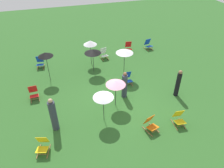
% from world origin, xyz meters
% --- Properties ---
extents(ground_plane, '(40.00, 40.00, 0.00)m').
position_xyz_m(ground_plane, '(0.00, 0.00, 0.00)').
color(ground_plane, '#2D6026').
extents(deckchair_0, '(0.53, 0.79, 0.83)m').
position_xyz_m(deckchair_0, '(2.42, -2.38, 0.37)').
color(deckchair_0, olive).
rests_on(deckchair_0, ground).
extents(deckchair_1, '(0.66, 0.86, 0.83)m').
position_xyz_m(deckchair_1, '(-4.15, -2.13, 0.37)').
color(deckchair_1, olive).
rests_on(deckchair_1, ground).
extents(deckchair_2, '(0.68, 0.87, 0.83)m').
position_xyz_m(deckchair_2, '(0.91, -2.32, 0.37)').
color(deckchair_2, olive).
rests_on(deckchair_2, ground).
extents(deckchair_3, '(0.58, 0.82, 0.83)m').
position_xyz_m(deckchair_3, '(0.57, 5.31, 0.37)').
color(deckchair_3, olive).
rests_on(deckchair_3, ground).
extents(deckchair_4, '(0.56, 0.81, 0.83)m').
position_xyz_m(deckchair_4, '(-4.10, 5.33, 0.37)').
color(deckchair_4, olive).
rests_on(deckchair_4, ground).
extents(deckchair_5, '(0.62, 0.84, 0.83)m').
position_xyz_m(deckchair_5, '(2.76, 5.83, 0.37)').
color(deckchair_5, olive).
rests_on(deckchair_5, ground).
extents(deckchair_6, '(0.49, 0.77, 0.83)m').
position_xyz_m(deckchair_6, '(1.17, 1.66, 0.37)').
color(deckchair_6, olive).
rests_on(deckchair_6, ground).
extents(deckchair_7, '(0.60, 0.83, 0.83)m').
position_xyz_m(deckchair_7, '(4.48, 5.83, 0.37)').
color(deckchair_7, olive).
rests_on(deckchair_7, ground).
extents(deckchair_8, '(0.53, 0.80, 0.83)m').
position_xyz_m(deckchair_8, '(-4.53, 1.80, 0.37)').
color(deckchair_8, olive).
rests_on(deckchair_8, ground).
extents(umbrella_0, '(1.05, 1.05, 1.65)m').
position_xyz_m(umbrella_0, '(-0.19, -0.12, 1.53)').
color(umbrella_0, black).
rests_on(umbrella_0, ground).
extents(umbrella_1, '(1.01, 1.01, 1.71)m').
position_xyz_m(umbrella_1, '(-1.09, -1.03, 1.59)').
color(umbrella_1, black).
rests_on(umbrella_1, ground).
extents(umbrella_2, '(0.92, 0.92, 1.98)m').
position_xyz_m(umbrella_2, '(-3.55, 3.51, 1.85)').
color(umbrella_2, black).
rests_on(umbrella_2, ground).
extents(umbrella_3, '(1.10, 1.10, 1.73)m').
position_xyz_m(umbrella_3, '(-0.60, 3.59, 1.59)').
color(umbrella_3, black).
rests_on(umbrella_3, ground).
extents(umbrella_4, '(1.10, 1.10, 1.94)m').
position_xyz_m(umbrella_4, '(1.23, 2.56, 1.83)').
color(umbrella_4, black).
rests_on(umbrella_4, ground).
extents(umbrella_5, '(0.93, 0.93, 1.81)m').
position_xyz_m(umbrella_5, '(-0.52, 4.78, 1.66)').
color(umbrella_5, black).
rests_on(umbrella_5, ground).
extents(person_0, '(0.27, 0.27, 1.71)m').
position_xyz_m(person_0, '(3.52, -0.27, 0.83)').
color(person_0, black).
rests_on(person_0, ground).
extents(person_1, '(0.48, 0.48, 1.88)m').
position_xyz_m(person_1, '(-3.52, -0.93, 0.88)').
color(person_1, '#333847').
rests_on(person_1, ground).
extents(person_2, '(0.44, 0.44, 1.67)m').
position_xyz_m(person_2, '(0.54, 0.49, 0.78)').
color(person_2, '#333847').
rests_on(person_2, ground).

